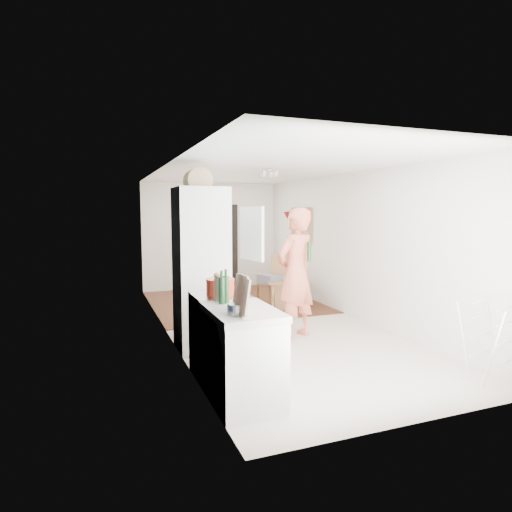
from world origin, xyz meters
TOP-DOWN VIEW (x-y plane):
  - room_shell at (0.00, 0.00)m, footprint 3.20×7.00m
  - floor at (0.00, 0.00)m, footprint 3.20×7.00m
  - wood_floor_overlay at (0.00, 1.85)m, footprint 3.20×3.30m
  - sage_wall_panel at (-1.59, -2.00)m, footprint 0.02×3.00m
  - tile_splashback at (-1.59, -2.55)m, footprint 0.02×1.90m
  - doorway_recess at (0.20, 3.48)m, footprint 0.90×0.04m
  - base_cabinet at (-1.30, -2.55)m, footprint 0.60×0.90m
  - worktop at (-1.30, -2.55)m, footprint 0.62×0.92m
  - range_cooker at (-1.30, -1.80)m, footprint 0.60×0.60m
  - cooker_top at (-1.30, -1.80)m, footprint 0.60×0.60m
  - fridge_housing at (-1.27, -0.78)m, footprint 0.66×0.66m
  - fridge_door at (-0.66, -1.08)m, footprint 0.14×0.56m
  - fridge_interior at (-0.96, -0.78)m, footprint 0.02×0.52m
  - pinboard at (1.58, 1.90)m, footprint 0.03×0.90m
  - pinboard_frame at (1.57, 1.90)m, footprint 0.00×0.94m
  - wall_sconce at (1.54, 2.55)m, footprint 0.18×0.18m
  - person at (0.13, -0.79)m, footprint 0.96×0.82m
  - dining_table at (0.91, 1.39)m, footprint 0.89×1.35m
  - dining_chair at (0.75, 0.98)m, footprint 0.52×0.52m
  - stool at (0.59, 1.21)m, footprint 0.40×0.40m
  - grey_drape at (0.58, 1.19)m, footprint 0.52×0.52m
  - drying_rack at (1.38, -3.04)m, footprint 0.54×0.51m
  - bread_bin at (-1.28, -0.72)m, footprint 0.40×0.39m
  - red_casserole at (-1.31, -1.86)m, footprint 0.32×0.32m
  - steel_pan at (-1.41, -2.73)m, footprint 0.24×0.24m
  - held_bottle at (0.27, -0.94)m, footprint 0.06×0.06m
  - bottle_a at (-1.42, -2.28)m, footprint 0.07×0.07m
  - bottle_b at (-1.37, -2.26)m, footprint 0.08×0.08m
  - bottle_c at (-1.33, -2.62)m, footprint 0.10×0.10m
  - pepper_mill_front at (-1.41, -2.14)m, footprint 0.08×0.08m
  - pepper_mill_back at (-1.43, -2.13)m, footprint 0.07×0.07m
  - chopping_boards at (-1.39, -2.79)m, footprint 0.05×0.27m

SIDE VIEW (x-z plane):
  - floor at x=0.00m, z-range -0.01..0.01m
  - wood_floor_overlay at x=0.00m, z-range 0.00..0.01m
  - dining_table at x=0.91m, z-range 0.00..0.44m
  - stool at x=0.59m, z-range 0.00..0.44m
  - base_cabinet at x=-1.30m, z-range 0.00..0.86m
  - drying_rack at x=1.38m, z-range 0.00..0.87m
  - range_cooker at x=-1.30m, z-range 0.00..0.88m
  - dining_chair at x=0.75m, z-range 0.00..1.02m
  - grey_drape at x=0.58m, z-range 0.44..0.63m
  - worktop at x=-1.30m, z-range 0.86..0.92m
  - cooker_top at x=-1.30m, z-range 0.88..0.92m
  - steel_pan at x=-1.41m, z-range 0.92..1.01m
  - doorway_recess at x=0.20m, z-range 0.00..2.00m
  - red_casserole at x=-1.31m, z-range 0.92..1.11m
  - pepper_mill_front at x=-1.41m, z-range 0.92..1.15m
  - pepper_mill_back at x=-1.43m, z-range 0.92..1.15m
  - bottle_c at x=-1.33m, z-range 0.92..1.15m
  - bottle_a at x=-1.42m, z-range 0.92..1.19m
  - bottle_b at x=-1.37m, z-range 0.92..1.20m
  - fridge_housing at x=-1.27m, z-range 0.00..2.15m
  - chopping_boards at x=-1.39m, z-range 0.92..1.28m
  - person at x=0.13m, z-range 0.00..2.23m
  - tile_splashback at x=-1.59m, z-range 0.90..1.40m
  - room_shell at x=0.00m, z-range 0.00..2.50m
  - held_bottle at x=0.27m, z-range 1.13..1.41m
  - fridge_door at x=-0.66m, z-range 1.20..1.90m
  - fridge_interior at x=-0.96m, z-range 1.22..1.88m
  - pinboard at x=1.58m, z-range 1.20..1.90m
  - pinboard_frame at x=1.57m, z-range 1.18..1.92m
  - wall_sconce at x=1.54m, z-range 1.67..1.83m
  - sage_wall_panel at x=-1.59m, z-range 1.20..2.50m
  - bread_bin at x=-1.28m, z-range 2.15..2.33m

